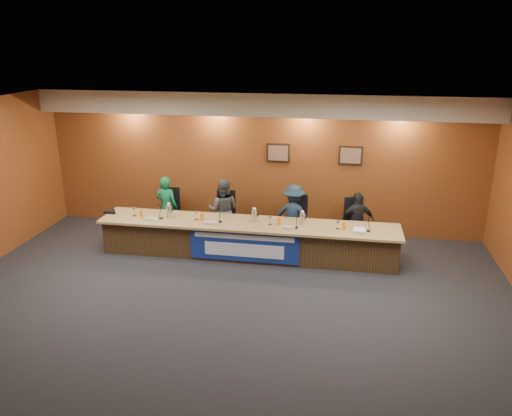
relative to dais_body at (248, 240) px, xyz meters
The scene contains 40 objects.
floor 2.43m from the dais_body, 90.00° to the right, with size 10.00×10.00×0.00m, color black.
ceiling 3.73m from the dais_body, 90.00° to the right, with size 10.00×8.00×0.04m, color silver.
wall_back 2.03m from the dais_body, 90.00° to the left, with size 10.00×0.04×3.20m, color brown.
soffit 2.93m from the dais_body, 90.00° to the left, with size 10.00×0.50×0.50m, color beige.
dais_body is the anchor object (origin of this frame).
dais_top 0.38m from the dais_body, 90.00° to the right, with size 6.10×0.95×0.05m, color #997C4C.
banner 0.42m from the dais_body, 90.00° to the right, with size 2.20×0.02×0.65m, color navy.
banner_text_upper 0.49m from the dais_body, 90.00° to the right, with size 2.00×0.01×0.10m, color silver.
banner_text_lower 0.43m from the dais_body, 90.00° to the right, with size 1.60×0.01×0.28m, color silver.
wall_photo_left 2.21m from the dais_body, 75.71° to the left, with size 0.52×0.04×0.42m, color black.
wall_photo_right 2.95m from the dais_body, 38.13° to the left, with size 0.52×0.04×0.42m, color black.
panelist_a 2.15m from the dais_body, 159.71° to the left, with size 0.51×0.34×1.41m, color #115F39.
panelist_b 1.07m from the dais_body, 133.30° to the left, with size 0.68×0.53×1.41m, color #434348.
panelist_c 1.18m from the dais_body, 40.37° to the left, with size 0.88×0.51×1.36m, color #172A3D.
panelist_d 2.34m from the dais_body, 18.43° to the left, with size 0.74×0.31×1.26m, color black.
office_chair_a 2.16m from the dais_body, 157.22° to the left, with size 0.48×0.48×0.08m, color black.
office_chair_b 1.09m from the dais_body, 129.68° to the left, with size 0.48×0.48×0.08m, color black.
office_chair_c 1.21m from the dais_body, 44.00° to the left, with size 0.48×0.48×0.08m, color black.
office_chair_d 2.36m from the dais_body, 20.73° to the left, with size 0.48×0.48×0.08m, color black.
nameplate_a 2.05m from the dais_body, behind, with size 0.24×0.06×0.09m, color white.
microphone_a 1.85m from the dais_body, behind, with size 0.07×0.07×0.02m, color black.
juice_glass_a 2.29m from the dais_body, behind, with size 0.06×0.06×0.15m, color orange.
water_glass_a 2.46m from the dais_body, behind, with size 0.08×0.08×0.18m, color silver.
nameplate_b 0.90m from the dais_body, 154.76° to the right, with size 0.24×0.06×0.09m, color white.
microphone_b 0.69m from the dais_body, 167.90° to the right, with size 0.07×0.07×0.02m, color black.
juice_glass_b 1.06m from the dais_body, behind, with size 0.06×0.06×0.15m, color orange.
water_glass_b 1.18m from the dais_body, behind, with size 0.08×0.08×0.18m, color silver.
nameplate_c 1.02m from the dais_body, 19.85° to the right, with size 0.24×0.06×0.09m, color white.
microphone_c 1.10m from the dais_body, 10.11° to the right, with size 0.07×0.07×0.02m, color black.
juice_glass_c 0.81m from the dais_body, ahead, with size 0.06×0.06×0.15m, color orange.
water_glass_c 0.69m from the dais_body, 11.66° to the right, with size 0.08×0.08×0.18m, color silver.
nameplate_d 2.29m from the dais_body, ahead, with size 0.24×0.06×0.09m, color white.
microphone_d 2.43m from the dais_body, ahead, with size 0.07×0.07×0.02m, color black.
juice_glass_d 1.99m from the dais_body, ahead, with size 0.06×0.06×0.15m, color orange.
water_glass_d 1.87m from the dais_body, ahead, with size 0.08×0.08×0.18m, color silver.
carafe_left 1.74m from the dais_body, behind, with size 0.12×0.12×0.26m, color silver.
carafe_mid 0.54m from the dais_body, 10.61° to the left, with size 0.11×0.11×0.25m, color silver.
carafe_right 1.22m from the dais_body, ahead, with size 0.11×0.11×0.25m, color silver.
speakerphone 3.01m from the dais_body, behind, with size 0.32×0.32×0.05m, color black.
paper_stack 2.27m from the dais_body, ahead, with size 0.22×0.30×0.01m, color white.
Camera 1 is at (1.80, -6.94, 4.29)m, focal length 35.00 mm.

